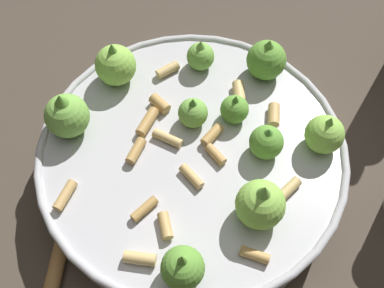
% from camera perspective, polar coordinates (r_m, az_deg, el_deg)
% --- Properties ---
extents(ground_plane, '(2.40, 2.40, 0.00)m').
position_cam_1_polar(ground_plane, '(0.54, 0.00, -3.73)').
color(ground_plane, '#42382D').
extents(cooking_pan, '(0.33, 0.33, 0.12)m').
position_cam_1_polar(cooking_pan, '(0.51, 0.09, -1.60)').
color(cooking_pan, '#B7B7BC').
rests_on(cooking_pan, ground).
extents(wooden_spoon, '(0.24, 0.09, 0.02)m').
position_cam_1_polar(wooden_spoon, '(0.51, -16.23, -13.97)').
color(wooden_spoon, '#9E703D').
rests_on(wooden_spoon, ground).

